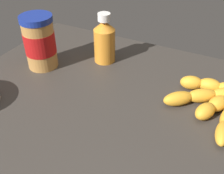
# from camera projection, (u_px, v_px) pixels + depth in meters

# --- Properties ---
(ground_plane) EXTENTS (0.90, 0.69, 0.03)m
(ground_plane) POSITION_uv_depth(u_px,v_px,m) (121.00, 110.00, 0.67)
(ground_plane) COLOR #38332D
(banana_bunch) EXTENTS (0.20, 0.22, 0.04)m
(banana_bunch) POSITION_uv_depth(u_px,v_px,m) (214.00, 100.00, 0.65)
(banana_bunch) COLOR gold
(banana_bunch) RESTS_ON ground_plane
(peanut_butter_jar) EXTENTS (0.09, 0.09, 0.16)m
(peanut_butter_jar) POSITION_uv_depth(u_px,v_px,m) (40.00, 42.00, 0.77)
(peanut_butter_jar) COLOR #BF8442
(peanut_butter_jar) RESTS_ON ground_plane
(honey_bottle) EXTENTS (0.06, 0.06, 0.15)m
(honey_bottle) POSITION_uv_depth(u_px,v_px,m) (104.00, 40.00, 0.80)
(honey_bottle) COLOR orange
(honey_bottle) RESTS_ON ground_plane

